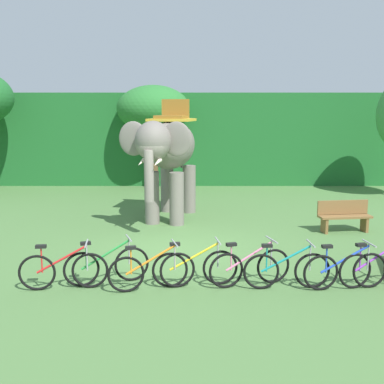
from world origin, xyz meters
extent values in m
plane|color=#4C753D|center=(0.00, 0.00, 0.00)|extent=(80.00, 80.00, 0.00)
cube|color=#1E6028|center=(0.00, 13.01, 2.10)|extent=(36.00, 6.00, 4.20)
cylinder|color=brown|center=(-1.38, 9.44, 1.29)|extent=(0.35, 0.35, 2.57)
ellipsoid|color=#28702D|center=(-1.38, 9.44, 3.49)|extent=(3.17, 3.17, 2.03)
ellipsoid|color=slate|center=(-0.36, 3.63, 2.35)|extent=(1.96, 3.12, 1.50)
cylinder|color=slate|center=(-0.16, 2.67, 0.80)|extent=(0.44, 0.44, 1.60)
cylinder|color=slate|center=(-0.92, 2.83, 0.80)|extent=(0.44, 0.44, 1.60)
cylinder|color=slate|center=(0.20, 4.43, 0.80)|extent=(0.44, 0.44, 1.60)
cylinder|color=slate|center=(-0.55, 4.59, 0.80)|extent=(0.44, 0.44, 1.60)
ellipsoid|color=slate|center=(-0.76, 1.67, 2.60)|extent=(1.20, 1.28, 1.10)
ellipsoid|color=slate|center=(-0.13, 1.69, 2.65)|extent=(0.85, 0.33, 0.96)
ellipsoid|color=slate|center=(-1.34, 1.94, 2.65)|extent=(0.85, 0.33, 0.96)
cylinder|color=slate|center=(-0.85, 1.23, 1.70)|extent=(0.26, 0.26, 1.40)
cone|color=beige|center=(-0.63, 1.24, 2.05)|extent=(0.23, 0.58, 0.21)
cone|color=beige|center=(-1.06, 1.32, 2.05)|extent=(0.23, 0.58, 0.21)
cube|color=gold|center=(-0.34, 3.73, 3.13)|extent=(1.57, 1.54, 0.08)
cube|color=olive|center=(-0.34, 3.73, 3.22)|extent=(1.10, 1.26, 0.10)
cube|color=olive|center=(-0.24, 4.22, 3.50)|extent=(0.90, 0.28, 0.56)
cylinder|color=slate|center=(-0.07, 5.02, 1.90)|extent=(0.08, 0.08, 0.90)
torus|color=black|center=(-2.68, -2.59, 0.36)|extent=(0.71, 0.14, 0.71)
torus|color=black|center=(-1.69, -2.46, 0.36)|extent=(0.71, 0.14, 0.71)
cylinder|color=red|center=(-2.21, -2.53, 0.60)|extent=(0.97, 0.17, 0.54)
cylinder|color=red|center=(-2.58, -2.58, 0.61)|extent=(0.03, 0.03, 0.52)
cube|color=black|center=(-2.58, -2.58, 0.88)|extent=(0.21, 0.12, 0.06)
cylinder|color=#9E9EA3|center=(-1.74, -2.47, 0.64)|extent=(0.03, 0.03, 0.55)
cylinder|color=#9E9EA3|center=(-1.74, -2.47, 0.91)|extent=(0.10, 0.52, 0.03)
torus|color=black|center=(-1.87, -2.40, 0.36)|extent=(0.69, 0.28, 0.71)
torus|color=black|center=(-0.92, -2.07, 0.36)|extent=(0.69, 0.28, 0.71)
cylinder|color=green|center=(-1.42, -2.24, 0.60)|extent=(0.93, 0.36, 0.54)
cylinder|color=green|center=(-1.78, -2.36, 0.61)|extent=(0.03, 0.03, 0.52)
cube|color=black|center=(-1.78, -2.36, 0.88)|extent=(0.22, 0.16, 0.06)
cylinder|color=#9E9EA3|center=(-0.97, -2.09, 0.64)|extent=(0.03, 0.03, 0.55)
cylinder|color=#9E9EA3|center=(-0.97, -2.09, 0.91)|extent=(0.20, 0.50, 0.03)
torus|color=black|center=(-0.96, -2.69, 0.36)|extent=(0.70, 0.23, 0.71)
torus|color=black|center=(0.01, -2.44, 0.36)|extent=(0.70, 0.23, 0.71)
cylinder|color=orange|center=(-0.50, -2.57, 0.60)|extent=(0.95, 0.28, 0.54)
cylinder|color=orange|center=(-0.86, -2.66, 0.61)|extent=(0.03, 0.03, 0.52)
cube|color=black|center=(-0.86, -2.66, 0.88)|extent=(0.22, 0.15, 0.06)
cylinder|color=#9E9EA3|center=(-0.04, -2.45, 0.64)|extent=(0.03, 0.03, 0.55)
cylinder|color=#9E9EA3|center=(-0.04, -2.45, 0.91)|extent=(0.16, 0.51, 0.03)
torus|color=black|center=(-0.13, -2.43, 0.36)|extent=(0.71, 0.15, 0.71)
torus|color=black|center=(0.86, -2.29, 0.36)|extent=(0.71, 0.15, 0.71)
cylinder|color=yellow|center=(0.34, -2.36, 0.60)|extent=(0.97, 0.18, 0.54)
cylinder|color=yellow|center=(-0.03, -2.42, 0.61)|extent=(0.03, 0.03, 0.52)
cube|color=black|center=(-0.03, -2.42, 0.88)|extent=(0.21, 0.13, 0.06)
cylinder|color=#9E9EA3|center=(0.81, -2.30, 0.64)|extent=(0.03, 0.03, 0.55)
cylinder|color=#9E9EA3|center=(0.81, -2.30, 0.91)|extent=(0.11, 0.52, 0.03)
torus|color=black|center=(0.96, -2.47, 0.36)|extent=(0.70, 0.24, 0.71)
torus|color=black|center=(1.93, -2.20, 0.36)|extent=(0.70, 0.24, 0.71)
cylinder|color=pink|center=(1.42, -2.34, 0.60)|extent=(0.95, 0.31, 0.54)
cylinder|color=pink|center=(1.06, -2.44, 0.61)|extent=(0.03, 0.03, 0.52)
cube|color=black|center=(1.06, -2.44, 0.88)|extent=(0.22, 0.15, 0.06)
cylinder|color=#9E9EA3|center=(1.88, -2.21, 0.64)|extent=(0.03, 0.03, 0.55)
cylinder|color=#9E9EA3|center=(1.88, -2.21, 0.91)|extent=(0.17, 0.51, 0.03)
torus|color=black|center=(1.64, -2.53, 0.36)|extent=(0.71, 0.09, 0.71)
torus|color=black|center=(2.64, -2.47, 0.36)|extent=(0.71, 0.09, 0.71)
cylinder|color=teal|center=(2.11, -2.50, 0.60)|extent=(0.97, 0.10, 0.54)
cylinder|color=teal|center=(1.74, -2.52, 0.61)|extent=(0.03, 0.03, 0.52)
cube|color=black|center=(1.74, -2.52, 0.88)|extent=(0.21, 0.11, 0.06)
cylinder|color=#9E9EA3|center=(2.59, -2.48, 0.64)|extent=(0.03, 0.03, 0.55)
cylinder|color=#9E9EA3|center=(2.59, -2.48, 0.91)|extent=(0.06, 0.52, 0.03)
torus|color=black|center=(2.77, -2.59, 0.36)|extent=(0.71, 0.14, 0.71)
torus|color=black|center=(3.77, -2.46, 0.36)|extent=(0.71, 0.14, 0.71)
cylinder|color=blue|center=(3.25, -2.53, 0.60)|extent=(0.97, 0.17, 0.54)
cylinder|color=blue|center=(2.87, -2.58, 0.61)|extent=(0.03, 0.03, 0.52)
cube|color=black|center=(2.87, -2.58, 0.88)|extent=(0.21, 0.13, 0.06)
cylinder|color=#9E9EA3|center=(3.72, -2.46, 0.64)|extent=(0.03, 0.03, 0.55)
cylinder|color=#9E9EA3|center=(3.72, -2.46, 0.91)|extent=(0.10, 0.52, 0.03)
torus|color=black|center=(3.46, -2.49, 0.36)|extent=(0.70, 0.22, 0.71)
cylinder|color=purple|center=(3.92, -2.37, 0.60)|extent=(0.95, 0.28, 0.54)
cylinder|color=purple|center=(3.56, -2.47, 0.61)|extent=(0.03, 0.03, 0.52)
cube|color=black|center=(3.56, -2.47, 0.88)|extent=(0.22, 0.15, 0.06)
cube|color=brown|center=(4.65, 1.79, 0.45)|extent=(1.54, 0.59, 0.06)
cube|color=brown|center=(4.62, 1.96, 0.69)|extent=(1.50, 0.25, 0.40)
cube|color=brown|center=(5.24, 1.86, 0.23)|extent=(0.13, 0.37, 0.45)
cube|color=brown|center=(4.05, 1.71, 0.23)|extent=(0.13, 0.37, 0.45)
camera|label=1|loc=(0.30, -11.17, 3.44)|focal=43.80mm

